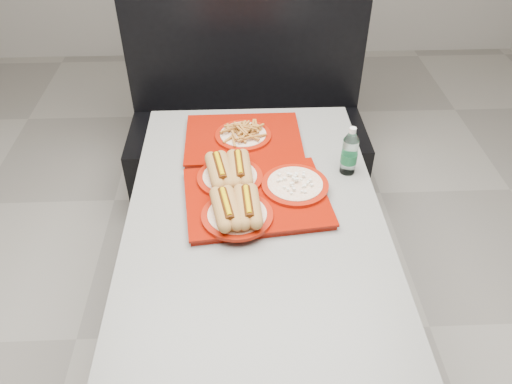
{
  "coord_description": "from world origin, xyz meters",
  "views": [
    {
      "loc": [
        -0.05,
        -1.33,
        1.93
      ],
      "look_at": [
        0.0,
        -0.0,
        0.83
      ],
      "focal_mm": 35.0,
      "sensor_mm": 36.0,
      "label": 1
    }
  ],
  "objects_px": {
    "diner_table": "(255,241)",
    "water_bottle": "(349,153)",
    "booth_bench": "(247,128)",
    "tray_far": "(243,137)",
    "tray_near": "(250,193)"
  },
  "relations": [
    {
      "from": "tray_near",
      "to": "tray_far",
      "type": "distance_m",
      "value": 0.38
    },
    {
      "from": "diner_table",
      "to": "booth_bench",
      "type": "xyz_separation_m",
      "value": [
        0.0,
        1.09,
        -0.18
      ]
    },
    {
      "from": "diner_table",
      "to": "water_bottle",
      "type": "height_order",
      "value": "water_bottle"
    },
    {
      "from": "booth_bench",
      "to": "tray_far",
      "type": "relative_size",
      "value": 2.78
    },
    {
      "from": "booth_bench",
      "to": "diner_table",
      "type": "bearing_deg",
      "value": -90.0
    },
    {
      "from": "diner_table",
      "to": "tray_near",
      "type": "height_order",
      "value": "tray_near"
    },
    {
      "from": "booth_bench",
      "to": "water_bottle",
      "type": "bearing_deg",
      "value": -67.5
    },
    {
      "from": "water_bottle",
      "to": "booth_bench",
      "type": "bearing_deg",
      "value": 112.5
    },
    {
      "from": "tray_far",
      "to": "water_bottle",
      "type": "height_order",
      "value": "water_bottle"
    },
    {
      "from": "booth_bench",
      "to": "tray_far",
      "type": "distance_m",
      "value": 0.77
    },
    {
      "from": "diner_table",
      "to": "booth_bench",
      "type": "height_order",
      "value": "booth_bench"
    },
    {
      "from": "booth_bench",
      "to": "tray_near",
      "type": "height_order",
      "value": "booth_bench"
    },
    {
      "from": "tray_far",
      "to": "tray_near",
      "type": "bearing_deg",
      "value": -87.5
    },
    {
      "from": "tray_near",
      "to": "water_bottle",
      "type": "bearing_deg",
      "value": 23.03
    },
    {
      "from": "booth_bench",
      "to": "tray_near",
      "type": "distance_m",
      "value": 1.12
    }
  ]
}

